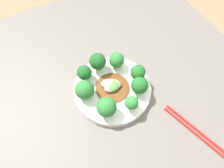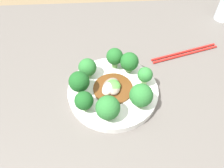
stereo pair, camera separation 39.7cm
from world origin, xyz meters
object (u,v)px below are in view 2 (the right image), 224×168
broccoli_east (145,75)px  broccoli_west (79,82)px  broccoli_northeast (129,62)px  stirfry_center (112,87)px  broccoli_southwest (84,101)px  broccoli_north (115,57)px  chopsticks (185,53)px  broccoli_northwest (88,68)px  broccoli_south (108,108)px  plate (112,91)px  broccoli_southeast (141,95)px

broccoli_east → broccoli_west: bearing=-173.5°
broccoli_northeast → stirfry_center: (-0.05, -0.06, -0.03)m
broccoli_east → stirfry_center: 0.09m
broccoli_southwest → broccoli_east: bearing=24.7°
broccoli_north → chopsticks: (0.23, 0.06, -0.06)m
broccoli_east → broccoli_southwest: 0.17m
stirfry_center → chopsticks: size_ratio=0.47×
broccoli_west → broccoli_northwest: bearing=71.2°
broccoli_northwest → broccoli_west: (-0.02, -0.06, 0.01)m
stirfry_center → broccoli_north: bearing=80.6°
stirfry_center → chopsticks: bearing=30.9°
broccoli_west → broccoli_north: bearing=42.7°
broccoli_south → stirfry_center: (0.01, 0.08, -0.03)m
broccoli_northeast → broccoli_southwest: (-0.12, -0.12, -0.00)m
broccoli_east → broccoli_south: 0.14m
plate → chopsticks: (0.24, 0.15, -0.01)m
broccoli_east → broccoli_west: 0.17m
plate → broccoli_west: bearing=-176.7°
broccoli_west → broccoli_northeast: 0.15m
broccoli_northwest → broccoli_south: size_ratio=0.88×
broccoli_northeast → broccoli_southwest: 0.17m
broccoli_east → broccoli_southeast: broccoli_southeast is taller
broccoli_northwest → broccoli_southeast: size_ratio=0.85×
broccoli_north → broccoli_northwest: size_ratio=1.11×
plate → chopsticks: plate is taller
broccoli_northwest → stirfry_center: broccoli_northwest is taller
broccoli_northwest → broccoli_northeast: (0.11, 0.01, 0.00)m
broccoli_north → broccoli_northwest: (-0.08, -0.03, -0.01)m
broccoli_east → broccoli_northeast: (-0.04, 0.05, 0.00)m
broccoli_southwest → broccoli_south: (0.06, -0.03, 0.00)m
plate → broccoli_east: bearing=9.4°
broccoli_east → broccoli_southeast: size_ratio=0.81×
broccoli_east → broccoli_north: broccoli_north is taller
broccoli_east → broccoli_northeast: 0.06m
broccoli_west → plate: bearing=3.3°
broccoli_east → chopsticks: (0.16, 0.13, -0.05)m
chopsticks → stirfry_center: bearing=-149.1°
broccoli_east → broccoli_south: (-0.10, -0.10, 0.00)m
plate → stirfry_center: 0.02m
stirfry_center → broccoli_east: bearing=9.1°
broccoli_northeast → chopsticks: 0.22m
broccoli_southeast → broccoli_south: broccoli_southeast is taller
broccoli_southeast → broccoli_south: 0.09m
plate → broccoli_southeast: size_ratio=3.61×
broccoli_west → broccoli_southeast: same height
broccoli_southeast → broccoli_south: size_ratio=1.04×
plate → broccoli_south: (-0.01, -0.08, 0.05)m
stirfry_center → broccoli_west: bearing=-176.4°
broccoli_southwest → chopsticks: bearing=33.1°
plate → broccoli_east: (0.09, 0.01, 0.04)m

